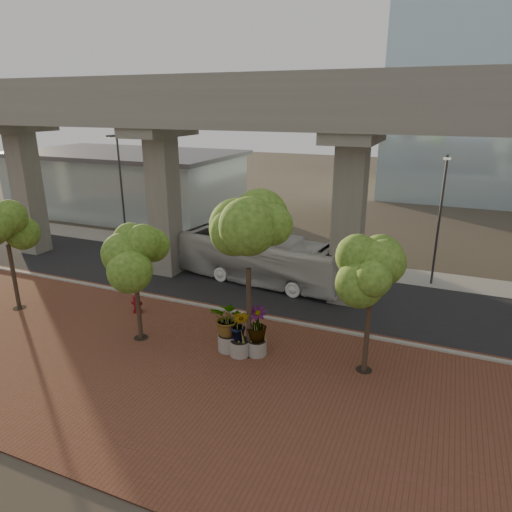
% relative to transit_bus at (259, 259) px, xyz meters
% --- Properties ---
extents(ground, '(160.00, 160.00, 0.00)m').
position_rel_transit_bus_xyz_m(ground, '(-0.36, -2.76, -1.56)').
color(ground, '#3D382C').
rests_on(ground, ground).
extents(brick_plaza, '(70.00, 13.00, 0.06)m').
position_rel_transit_bus_xyz_m(brick_plaza, '(-0.36, -10.76, -1.53)').
color(brick_plaza, brown).
rests_on(brick_plaza, ground).
extents(asphalt_road, '(90.00, 8.00, 0.04)m').
position_rel_transit_bus_xyz_m(asphalt_road, '(-0.36, -0.76, -1.54)').
color(asphalt_road, black).
rests_on(asphalt_road, ground).
extents(curb_strip, '(70.00, 0.25, 0.16)m').
position_rel_transit_bus_xyz_m(curb_strip, '(-0.36, -4.76, -1.48)').
color(curb_strip, '#98968E').
rests_on(curb_strip, ground).
extents(far_sidewalk, '(90.00, 3.00, 0.06)m').
position_rel_transit_bus_xyz_m(far_sidewalk, '(-0.36, 4.74, -1.53)').
color(far_sidewalk, '#98968E').
rests_on(far_sidewalk, ground).
extents(transit_viaduct, '(72.00, 5.60, 12.40)m').
position_rel_transit_bus_xyz_m(transit_viaduct, '(-0.36, -0.76, 5.72)').
color(transit_viaduct, gray).
rests_on(transit_viaduct, ground).
extents(station_pavilion, '(23.00, 13.00, 6.30)m').
position_rel_transit_bus_xyz_m(station_pavilion, '(-20.36, 13.24, 1.66)').
color(station_pavilion, '#A3B5BA').
rests_on(station_pavilion, ground).
extents(transit_bus, '(11.44, 3.98, 3.12)m').
position_rel_transit_bus_xyz_m(transit_bus, '(0.00, 0.00, 0.00)').
color(transit_bus, silver).
rests_on(transit_bus, ground).
extents(fire_hydrant, '(0.56, 0.51, 1.13)m').
position_rel_transit_bus_xyz_m(fire_hydrant, '(-4.43, -6.78, -0.96)').
color(fire_hydrant, maroon).
rests_on(fire_hydrant, ground).
extents(planter_front, '(2.23, 2.23, 2.46)m').
position_rel_transit_bus_xyz_m(planter_front, '(1.98, -8.47, -0.01)').
color(planter_front, '#9E9A8F').
rests_on(planter_front, ground).
extents(planter_right, '(2.19, 2.19, 2.34)m').
position_rel_transit_bus_xyz_m(planter_right, '(3.34, -8.33, -0.09)').
color(planter_right, '#A7A097').
rests_on(planter_right, ground).
extents(planter_left, '(2.04, 2.04, 2.24)m').
position_rel_transit_bus_xyz_m(planter_left, '(2.64, -8.67, -0.14)').
color(planter_left, '#ADA69C').
rests_on(planter_left, ground).
extents(street_tree_far_west, '(3.43, 3.43, 6.30)m').
position_rel_transit_bus_xyz_m(street_tree_far_west, '(-10.86, -8.91, 3.21)').
color(street_tree_far_west, '#423225').
rests_on(street_tree_far_west, ground).
extents(street_tree_near_west, '(3.73, 3.73, 5.99)m').
position_rel_transit_bus_xyz_m(street_tree_near_west, '(-2.48, -9.11, 2.77)').
color(street_tree_near_west, '#423225').
rests_on(street_tree_near_west, ground).
extents(street_tree_near_east, '(3.91, 3.91, 7.11)m').
position_rel_transit_bus_xyz_m(street_tree_near_east, '(3.02, -8.51, 3.80)').
color(street_tree_near_east, '#423225').
rests_on(street_tree_near_east, ground).
extents(street_tree_far_east, '(3.18, 3.18, 5.92)m').
position_rel_transit_bus_xyz_m(street_tree_far_east, '(8.08, -7.76, 2.94)').
color(street_tree_far_east, '#423225').
rests_on(street_tree_far_east, ground).
extents(streetlamp_west, '(0.43, 1.26, 8.73)m').
position_rel_transit_bus_xyz_m(streetlamp_west, '(-12.52, 2.62, 3.53)').
color(streetlamp_west, '#313136').
rests_on(streetlamp_west, ground).
extents(streetlamp_east, '(0.40, 1.18, 8.12)m').
position_rel_transit_bus_xyz_m(streetlamp_east, '(10.23, 3.83, 3.18)').
color(streetlamp_east, '#333338').
rests_on(streetlamp_east, ground).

